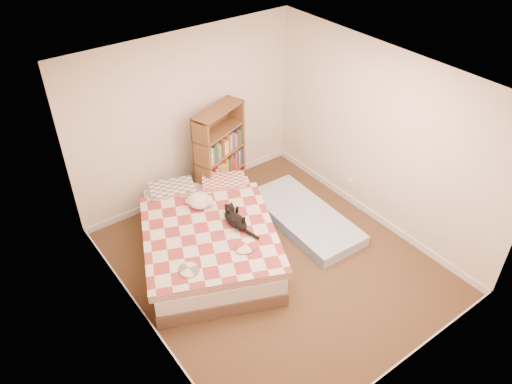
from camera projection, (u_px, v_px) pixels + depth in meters
room at (275, 189)px, 5.74m from camera, size 3.51×4.01×2.51m
bed at (207, 237)px, 6.46m from camera, size 2.27×2.62×0.59m
bookshelf at (220, 164)px, 7.37m from camera, size 0.96×0.58×1.44m
floor_mattress at (304, 217)px, 7.08m from camera, size 0.86×1.81×0.16m
black_cat at (234, 219)px, 6.25m from camera, size 0.30×0.71×0.16m
white_dog at (200, 201)px, 6.53m from camera, size 0.36×0.39×0.16m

